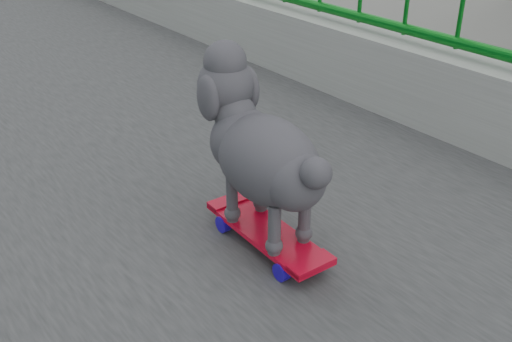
{
  "coord_description": "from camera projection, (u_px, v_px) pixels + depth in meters",
  "views": [
    {
      "loc": [
        -0.53,
        -0.54,
        7.98
      ],
      "look_at": [
        0.33,
        0.59,
        7.22
      ],
      "focal_mm": 42.0,
      "sensor_mm": 36.0,
      "label": 1
    }
  ],
  "objects": [
    {
      "name": "skateboard",
      "position": [
        267.0,
        234.0,
        1.65
      ],
      "size": [
        0.14,
        0.43,
        0.06
      ],
      "rotation": [
        0.0,
        0.0,
        -0.03
      ],
      "color": "red",
      "rests_on": "footbridge"
    },
    {
      "name": "poodle",
      "position": [
        261.0,
        149.0,
        1.56
      ],
      "size": [
        0.23,
        0.53,
        0.44
      ],
      "rotation": [
        0.0,
        0.0,
        -0.03
      ],
      "color": "#302D33",
      "rests_on": "skateboard"
    }
  ]
}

